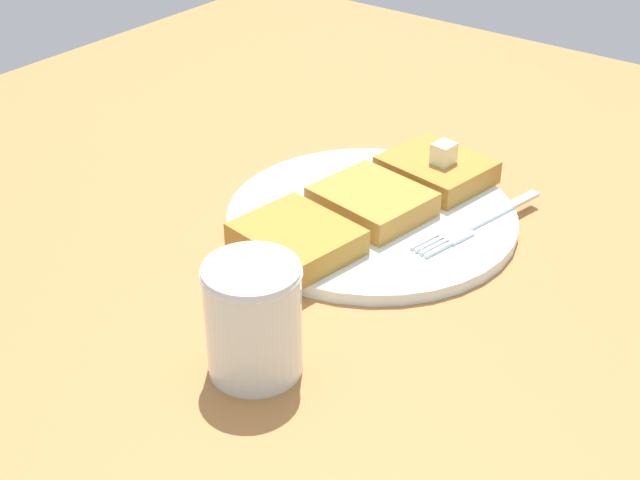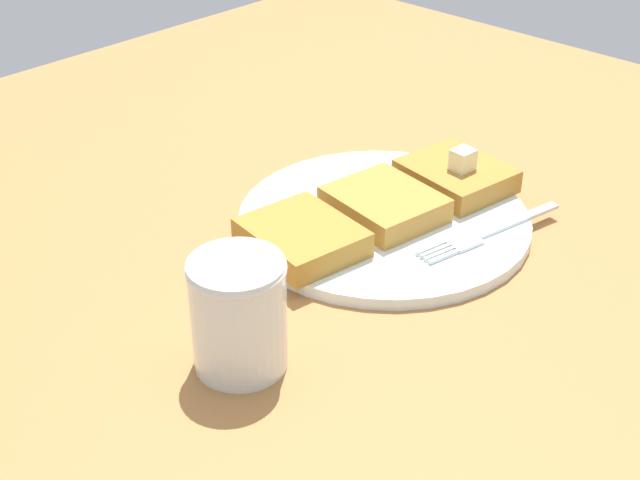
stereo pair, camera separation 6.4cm
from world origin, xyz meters
TOP-DOWN VIEW (x-y plane):
  - table_surface at (0.00, 0.00)cm, footprint 109.55×109.55cm
  - plate at (0.14, 3.90)cm, footprint 26.57×26.57cm
  - toast_slice_left at (-8.94, 5.31)cm, footprint 9.49×10.58cm
  - toast_slice_middle at (0.14, 3.90)cm, footprint 9.49×10.58cm
  - toast_slice_right at (9.22, 2.48)cm, footprint 9.49×10.58cm
  - butter_pat_primary at (-8.60, 6.15)cm, footprint 2.21×2.02cm
  - fork at (-3.23, 12.54)cm, footprint 15.96×4.66cm
  - syrup_jar at (22.16, 8.98)cm, footprint 7.06×7.06cm

SIDE VIEW (x-z plane):
  - table_surface at x=0.00cm, z-range 0.00..2.89cm
  - plate at x=0.14cm, z-range 2.95..4.04cm
  - fork at x=-3.23cm, z-range 3.98..4.34cm
  - toast_slice_left at x=-8.94cm, z-range 3.98..6.23cm
  - toast_slice_middle at x=0.14cm, z-range 3.98..6.23cm
  - toast_slice_right at x=9.22cm, z-range 3.98..6.23cm
  - syrup_jar at x=22.16cm, z-range 2.49..11.19cm
  - butter_pat_primary at x=-8.60cm, z-range 6.23..8.27cm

